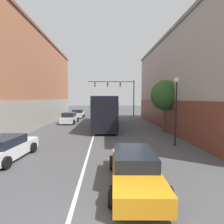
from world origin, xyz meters
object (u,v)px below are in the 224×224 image
(parked_car_left_mid, at_px, (5,149))
(street_lamp, at_px, (176,104))
(bus, at_px, (105,109))
(street_tree_near, at_px, (165,95))
(traffic_signal_gantry, at_px, (119,89))
(hatchback_foreground, at_px, (134,168))
(parked_car_left_far, at_px, (78,114))
(parked_car_left_near, at_px, (70,118))

(parked_car_left_mid, xyz_separation_m, street_lamp, (10.56, 2.56, 2.37))
(bus, distance_m, street_tree_near, 7.63)
(bus, bearing_deg, traffic_signal_gantry, -13.20)
(street_tree_near, bearing_deg, traffic_signal_gantry, 102.17)
(parked_car_left_mid, bearing_deg, hatchback_foreground, -109.23)
(parked_car_left_mid, distance_m, parked_car_left_far, 21.28)
(hatchback_foreground, relative_size, parked_car_left_far, 1.20)
(bus, relative_size, street_lamp, 2.63)
(parked_car_left_far, height_order, traffic_signal_gantry, traffic_signal_gantry)
(street_lamp, bearing_deg, parked_car_left_near, 130.08)
(parked_car_left_near, bearing_deg, parked_car_left_far, 1.33)
(hatchback_foreground, bearing_deg, street_lamp, -32.63)
(traffic_signal_gantry, bearing_deg, parked_car_left_near, -131.78)
(bus, xyz_separation_m, street_lamp, (5.04, -9.43, 0.97))
(street_lamp, bearing_deg, hatchback_foreground, -125.41)
(bus, xyz_separation_m, parked_car_left_near, (-4.84, 2.32, -1.32))
(parked_car_left_near, height_order, street_lamp, street_lamp)
(hatchback_foreground, xyz_separation_m, traffic_signal_gantry, (1.48, 25.60, 4.42))
(parked_car_left_mid, xyz_separation_m, street_tree_near, (11.40, 7.41, 3.05))
(hatchback_foreground, distance_m, street_tree_near, 11.82)
(bus, bearing_deg, parked_car_left_near, 64.94)
(parked_car_left_far, height_order, street_tree_near, street_tree_near)
(parked_car_left_far, relative_size, traffic_signal_gantry, 0.46)
(parked_car_left_near, relative_size, traffic_signal_gantry, 0.53)
(traffic_signal_gantry, height_order, street_tree_near, traffic_signal_gantry)
(parked_car_left_far, relative_size, street_lamp, 0.81)
(bus, relative_size, parked_car_left_mid, 2.95)
(bus, bearing_deg, parked_car_left_mid, 155.79)
(parked_car_left_far, xyz_separation_m, traffic_signal_gantry, (7.36, 1.37, 4.36))
(parked_car_left_near, distance_m, street_tree_near, 13.09)
(parked_car_left_near, height_order, parked_car_left_mid, parked_car_left_near)
(parked_car_left_mid, distance_m, street_tree_near, 13.93)
(street_tree_near, bearing_deg, hatchback_foreground, -114.66)
(bus, xyz_separation_m, parked_car_left_mid, (-5.52, -11.99, -1.39))
(parked_car_left_mid, xyz_separation_m, parked_car_left_far, (0.75, 21.26, 0.04))
(parked_car_left_far, bearing_deg, street_tree_near, -143.62)
(parked_car_left_near, bearing_deg, street_lamp, -137.95)
(hatchback_foreground, xyz_separation_m, parked_car_left_far, (-5.88, 24.22, 0.06))
(bus, relative_size, parked_car_left_far, 3.26)
(parked_car_left_near, distance_m, parked_car_left_far, 6.95)
(hatchback_foreground, xyz_separation_m, street_tree_near, (4.76, 10.37, 3.06))
(parked_car_left_near, distance_m, parked_car_left_mid, 14.33)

